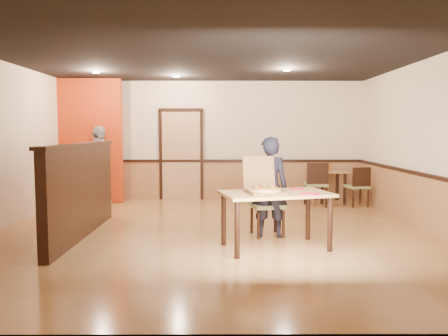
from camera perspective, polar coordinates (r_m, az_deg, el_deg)
The scene contains 26 objects.
floor at distance 7.07m, azimuth -1.64°, elevation -8.46°, with size 7.00×7.00×0.00m, color tan.
ceiling at distance 6.98m, azimuth -1.70°, elevation 14.52°, with size 7.00×7.00×0.00m, color black.
wall_back at distance 10.38m, azimuth -1.18°, elevation 3.61°, with size 7.00×7.00×0.00m, color beige.
wall_right at distance 7.65m, azimuth 25.59°, elevation 2.67°, with size 7.00×7.00×0.00m, color beige.
wainscot_back at distance 10.42m, azimuth -1.18°, elevation -1.62°, with size 7.00×0.04×0.90m, color #9C673E.
chair_rail_back at distance 10.36m, azimuth -1.18°, elevation 0.95°, with size 7.00×0.06×0.06m, color black.
wainscot_right at distance 7.72m, azimuth 25.13°, elevation -4.39°, with size 0.04×7.00×0.90m, color #9C673E.
chair_rail_right at distance 7.65m, azimuth 25.12°, elevation -0.92°, with size 0.06×7.00×0.06m, color black.
back_door at distance 10.40m, azimuth -5.60°, elevation 1.66°, with size 0.90×0.06×2.10m, color tan.
booth_partition at distance 7.08m, azimuth -18.12°, elevation -2.63°, with size 0.20×3.10×1.44m.
red_accent_panel at distance 10.35m, azimuth -17.53°, elevation 3.38°, with size 1.60×0.20×2.78m, color #B6300D.
spot_a at distance 9.10m, azimuth -16.36°, elevation 11.94°, with size 0.14×0.14×0.02m, color #FFECB2.
spot_b at distance 9.50m, azimuth -6.24°, elevation 11.80°, with size 0.14×0.14×0.02m, color #FFECB2.
spot_c at distance 8.55m, azimuth 8.23°, elevation 12.56°, with size 0.14×0.14×0.02m, color #FFECB2.
main_table at distance 6.08m, azimuth 6.77°, elevation -4.19°, with size 1.63×1.18×0.79m.
diner_chair at distance 6.90m, azimuth 5.50°, elevation -4.37°, with size 0.56×0.56×0.96m.
side_chair_left at distance 9.59m, azimuth 11.95°, elevation -1.85°, with size 0.49×0.49×0.96m.
side_chair_right at distance 9.84m, azimuth 17.14°, elevation -2.12°, with size 0.49×0.49×0.86m.
side_table at distance 10.29m, azimuth 13.69°, elevation -1.27°, with size 0.72×0.72×0.73m.
diner at distance 6.72m, azimuth 5.93°, elevation -2.49°, with size 0.56×0.37×1.54m, color black.
passerby at distance 9.93m, azimuth -16.05°, elevation 0.32°, with size 1.02×0.43×1.75m, color #9B9BA3.
pizza_box at distance 5.99m, azimuth 5.19°, elevation -2.65°, with size 0.57×0.63×0.49m.
pizza at distance 5.95m, azimuth 5.34°, elevation -2.83°, with size 0.45×0.45×0.03m, color #DBA14F.
napkin_near at distance 5.96m, azimuth 11.17°, elevation -3.33°, with size 0.30×0.30×0.01m.
napkin_far at distance 6.43m, azimuth 9.54°, elevation -2.72°, with size 0.23×0.23×0.01m.
condiment at distance 10.16m, azimuth 13.59°, elevation 0.09°, with size 0.06×0.06×0.16m, color #96551B.
Camera 1 is at (0.17, -6.88, 1.63)m, focal length 35.00 mm.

